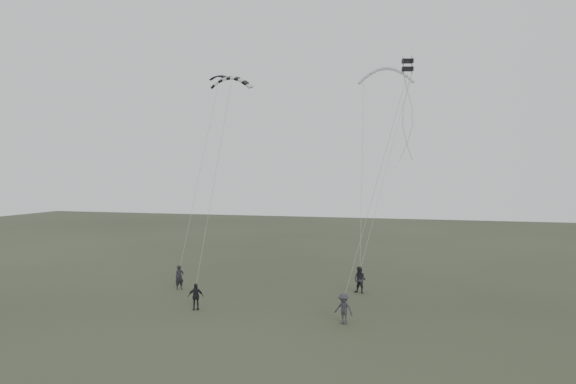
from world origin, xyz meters
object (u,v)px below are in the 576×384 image
(flyer_left, at_px, (180,277))
(flyer_far, at_px, (344,309))
(kite_dark_small, at_px, (219,76))
(kite_box, at_px, (408,65))
(flyer_right, at_px, (360,280))
(kite_pale_large, at_px, (386,69))
(flyer_center, at_px, (196,297))
(kite_striped, at_px, (231,78))

(flyer_left, xyz_separation_m, flyer_far, (12.72, -5.64, -0.01))
(kite_dark_small, bearing_deg, flyer_far, -33.22)
(flyer_left, bearing_deg, kite_box, -58.17)
(flyer_left, relative_size, kite_dark_small, 1.08)
(kite_box, bearing_deg, flyer_right, 103.77)
(flyer_far, relative_size, kite_box, 2.45)
(flyer_left, height_order, kite_pale_large, kite_pale_large)
(flyer_right, relative_size, flyer_far, 1.08)
(flyer_center, relative_size, flyer_far, 0.94)
(kite_dark_small, bearing_deg, kite_striped, -49.51)
(flyer_center, distance_m, kite_box, 18.24)
(flyer_far, relative_size, kite_dark_small, 1.07)
(kite_pale_large, bearing_deg, flyer_left, -147.74)
(flyer_right, xyz_separation_m, flyer_center, (-8.72, -7.30, -0.12))
(flyer_left, bearing_deg, flyer_center, -100.44)
(flyer_far, distance_m, kite_pale_large, 22.85)
(flyer_left, relative_size, flyer_right, 0.94)
(flyer_far, bearing_deg, kite_striped, 164.98)
(flyer_right, distance_m, flyer_center, 11.38)
(flyer_center, relative_size, kite_dark_small, 1.01)
(flyer_left, distance_m, kite_striped, 14.27)
(flyer_right, xyz_separation_m, kite_box, (3.50, -5.59, 13.30))
(kite_box, bearing_deg, flyer_left, 150.07)
(flyer_right, distance_m, kite_striped, 16.19)
(flyer_left, height_order, kite_box, kite_box)
(kite_striped, bearing_deg, flyer_far, -43.21)
(kite_striped, distance_m, kite_box, 12.26)
(flyer_right, bearing_deg, flyer_left, -151.02)
(flyer_right, height_order, flyer_far, flyer_right)
(flyer_center, height_order, flyer_far, flyer_far)
(flyer_center, height_order, kite_dark_small, kite_dark_small)
(kite_pale_large, xyz_separation_m, kite_striped, (-9.07, -11.01, -2.09))
(kite_striped, bearing_deg, kite_pale_large, 39.48)
(flyer_right, bearing_deg, kite_pale_large, 103.48)
(flyer_right, distance_m, kite_pale_large, 17.91)
(flyer_right, bearing_deg, flyer_center, -121.77)
(flyer_left, distance_m, kite_box, 20.99)
(flyer_left, xyz_separation_m, flyer_right, (12.35, 2.33, 0.06))
(flyer_far, bearing_deg, flyer_left, 173.24)
(flyer_center, bearing_deg, kite_dark_small, 82.57)
(kite_pale_large, height_order, kite_box, kite_pale_large)
(kite_dark_small, xyz_separation_m, kite_pale_large, (12.84, 4.37, 0.69))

